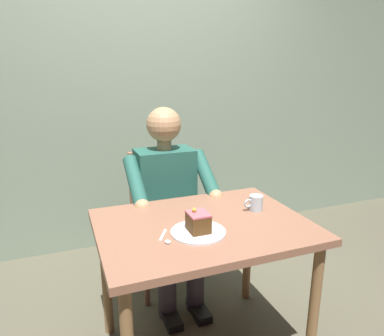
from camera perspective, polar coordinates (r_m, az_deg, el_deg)
The scene contains 8 objects.
cafe_rear_panel at distance 2.95m, azimuth -9.46°, elevation 16.49°, with size 6.40×0.12×3.00m, color gray.
dining_table at distance 1.76m, azimuth 1.78°, elevation -11.60°, with size 1.00×0.75×0.73m.
chair at distance 2.44m, azimuth -4.90°, elevation -7.08°, with size 0.42×0.42×0.91m.
seated_person at distance 2.23m, azimuth -3.72°, elevation -5.38°, with size 0.53×0.58×1.23m.
dessert_plate at distance 1.62m, azimuth 1.01°, elevation -10.26°, with size 0.25×0.25×0.01m, color silver.
cake_slice at distance 1.60m, azimuth 1.01°, elevation -8.66°, with size 0.09×0.10×0.11m.
coffee_cup at distance 1.88m, azimuth 10.23°, elevation -5.50°, with size 0.11×0.07×0.08m.
dessert_spoon at distance 1.57m, azimuth -4.29°, elevation -11.28°, with size 0.06×0.14×0.01m.
Camera 1 is at (0.61, 1.44, 1.45)m, focal length 33.09 mm.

